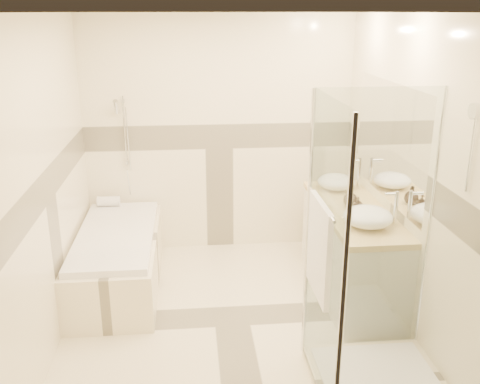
{
  "coord_description": "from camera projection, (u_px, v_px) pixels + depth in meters",
  "views": [
    {
      "loc": [
        -0.32,
        -4.03,
        2.51
      ],
      "look_at": [
        0.1,
        0.25,
        1.05
      ],
      "focal_mm": 40.0,
      "sensor_mm": 36.0,
      "label": 1
    }
  ],
  "objects": [
    {
      "name": "room",
      "position": [
        237.0,
        177.0,
        4.25
      ],
      "size": [
        2.82,
        3.02,
        2.52
      ],
      "color": "beige",
      "rests_on": "ground"
    },
    {
      "name": "bathtub",
      "position": [
        118.0,
        256.0,
        5.05
      ],
      "size": [
        0.75,
        1.7,
        0.56
      ],
      "color": "#F3E6C2",
      "rests_on": "ground"
    },
    {
      "name": "vanity",
      "position": [
        351.0,
        251.0,
        4.88
      ],
      "size": [
        0.58,
        1.62,
        0.85
      ],
      "color": "white",
      "rests_on": "ground"
    },
    {
      "name": "shower_enclosure",
      "position": [
        364.0,
        322.0,
        3.63
      ],
      "size": [
        0.96,
        0.93,
        2.04
      ],
      "color": "#F3E6C2",
      "rests_on": "ground"
    },
    {
      "name": "vessel_sink_near",
      "position": [
        336.0,
        182.0,
        5.23
      ],
      "size": [
        0.37,
        0.37,
        0.15
      ],
      "primitive_type": "ellipsoid",
      "color": "white",
      "rests_on": "vanity"
    },
    {
      "name": "vessel_sink_far",
      "position": [
        368.0,
        217.0,
        4.32
      ],
      "size": [
        0.4,
        0.4,
        0.16
      ],
      "primitive_type": "ellipsoid",
      "color": "white",
      "rests_on": "vanity"
    },
    {
      "name": "faucet_near",
      "position": [
        358.0,
        171.0,
        5.21
      ],
      "size": [
        0.13,
        0.03,
        0.31
      ],
      "color": "silver",
      "rests_on": "vanity"
    },
    {
      "name": "faucet_far",
      "position": [
        395.0,
        206.0,
        4.31
      ],
      "size": [
        0.12,
        0.03,
        0.29
      ],
      "color": "silver",
      "rests_on": "vanity"
    },
    {
      "name": "amenity_bottle_a",
      "position": [
        358.0,
        206.0,
        4.57
      ],
      "size": [
        0.08,
        0.08,
        0.16
      ],
      "primitive_type": "imported",
      "rotation": [
        0.0,
        0.0,
        -0.08
      ],
      "color": "black",
      "rests_on": "vanity"
    },
    {
      "name": "amenity_bottle_b",
      "position": [
        351.0,
        197.0,
        4.77
      ],
      "size": [
        0.15,
        0.15,
        0.17
      ],
      "primitive_type": "imported",
      "rotation": [
        0.0,
        0.0,
        -0.17
      ],
      "color": "black",
      "rests_on": "vanity"
    },
    {
      "name": "folded_towels",
      "position": [
        334.0,
        182.0,
        5.32
      ],
      "size": [
        0.19,
        0.27,
        0.08
      ],
      "primitive_type": "cube",
      "rotation": [
        0.0,
        0.0,
        -0.2
      ],
      "color": "white",
      "rests_on": "vanity"
    },
    {
      "name": "rolled_towel",
      "position": [
        109.0,
        201.0,
        5.62
      ],
      "size": [
        0.23,
        0.1,
        0.1
      ],
      "primitive_type": "cylinder",
      "rotation": [
        0.0,
        1.57,
        0.0
      ],
      "color": "white",
      "rests_on": "bathtub"
    }
  ]
}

